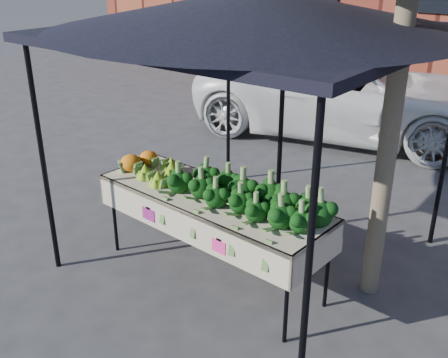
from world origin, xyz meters
The scene contains 7 objects.
ground centered at (0.00, 0.00, 0.00)m, with size 90.00×90.00×0.00m, color #313134.
table centered at (-0.13, 0.05, 0.45)m, with size 2.44×0.93×0.90m.
canopy centered at (-0.05, 0.65, 1.37)m, with size 3.16×3.16×2.74m, color black, non-canonical shape.
broccoli_heap centered at (0.26, 0.08, 1.04)m, with size 1.62×0.59×0.29m, color black.
romanesco_cluster centered at (-0.79, 0.09, 1.01)m, with size 0.45×0.59×0.22m, color #9BB025.
cauliflower_pair centered at (-1.16, 0.12, 1.00)m, with size 0.25×0.45×0.20m, color orange.
street_tree centered at (1.23, 0.82, 2.42)m, with size 2.46×2.46×4.84m, color #1E4C14, non-canonical shape.
Camera 1 is at (2.71, -3.35, 2.99)m, focal length 41.46 mm.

